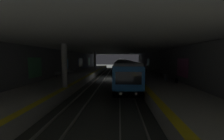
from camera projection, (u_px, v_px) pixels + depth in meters
ground_plane at (112, 79)px, 27.41m from camera, size 120.00×120.00×0.00m
track_left at (123, 79)px, 27.28m from camera, size 60.00×1.53×0.16m
track_right at (101, 78)px, 27.52m from camera, size 60.00×1.53×0.16m
platform_left at (146, 77)px, 27.01m from camera, size 60.00×5.30×1.06m
platform_right at (80, 76)px, 27.71m from camera, size 60.00×5.30×1.06m
wall_left at (161, 65)px, 26.66m from camera, size 60.00×0.56×5.60m
wall_right at (65, 65)px, 27.72m from camera, size 60.00×0.56×5.60m
ceiling_slab at (112, 49)px, 26.91m from camera, size 60.00×19.40×0.40m
pillar_near at (64, 66)px, 14.49m from camera, size 0.56×0.56×4.55m
pillar_far at (95, 61)px, 32.43m from camera, size 0.56×0.56×4.55m
metro_train at (122, 66)px, 39.06m from camera, size 54.87×2.83×3.49m
bench_left_near at (162, 73)px, 22.87m from camera, size 1.70×0.47×0.86m
bench_left_mid at (153, 70)px, 29.55m from camera, size 1.70×0.47×0.86m
bench_right_near at (58, 74)px, 22.42m from camera, size 1.70×0.47×0.86m
bench_right_mid at (69, 71)px, 27.46m from camera, size 1.70×0.47×0.86m
bench_right_far at (75, 69)px, 30.95m from camera, size 1.70×0.47×0.86m
person_waiting_near at (143, 69)px, 27.58m from camera, size 0.60×0.22×1.56m
person_walking_mid at (147, 68)px, 29.32m from camera, size 0.60×0.23×1.67m
suitcase_rolling at (177, 81)px, 17.12m from camera, size 0.38×0.22×0.86m
trash_bin at (166, 77)px, 19.04m from camera, size 0.44×0.44×0.85m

